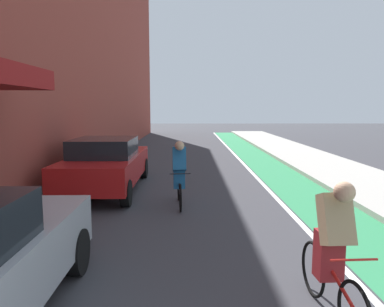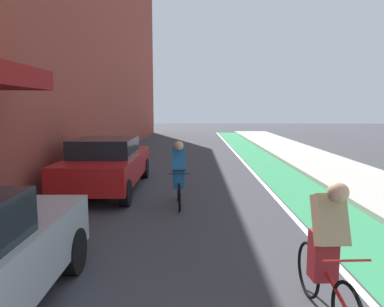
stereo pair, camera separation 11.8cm
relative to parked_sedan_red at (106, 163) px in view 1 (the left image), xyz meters
The scene contains 7 objects.
ground_plane 4.85m from the parked_sedan_red, 55.90° to the left, with size 79.96×79.96×0.00m, color #38383D.
bike_lane_paint 8.23m from the parked_sedan_red, 46.72° to the left, with size 1.60×36.35×0.00m, color #2D8451.
lane_divider_stripe 7.64m from the parked_sedan_red, 51.66° to the left, with size 0.12×36.35×0.00m, color white.
sidewalk_right 9.92m from the parked_sedan_red, 37.05° to the left, with size 2.96×36.35×0.14m, color #A8A59E.
parked_sedan_red is the anchor object (origin of this frame).
cyclist_lead 7.55m from the parked_sedan_red, 57.97° to the right, with size 0.48×1.75×1.63m.
cyclist_mid 2.72m from the parked_sedan_red, 37.59° to the right, with size 0.48×1.71×1.61m.
Camera 1 is at (-0.27, -0.00, 2.39)m, focal length 33.46 mm.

